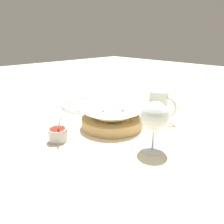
{
  "coord_description": "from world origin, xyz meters",
  "views": [
    {
      "loc": [
        0.58,
        -0.56,
        0.33
      ],
      "look_at": [
        0.04,
        -0.03,
        0.06
      ],
      "focal_mm": 35.0,
      "sensor_mm": 36.0,
      "label": 1
    }
  ],
  "objects": [
    {
      "name": "food_basket",
      "position": [
        0.04,
        -0.03,
        0.03
      ],
      "size": [
        0.23,
        0.23,
        0.08
      ],
      "color": "tan",
      "rests_on": "ground_plane"
    },
    {
      "name": "wine_glass",
      "position": [
        0.25,
        -0.06,
        0.1
      ],
      "size": [
        0.09,
        0.09,
        0.15
      ],
      "color": "silver",
      "rests_on": "ground_plane"
    },
    {
      "name": "ground_plane",
      "position": [
        0.0,
        0.0,
        0.0
      ],
      "size": [
        4.0,
        4.0,
        0.0
      ],
      "primitive_type": "plane",
      "color": "beige"
    },
    {
      "name": "beer_mug",
      "position": [
        0.11,
        0.16,
        0.05
      ],
      "size": [
        0.12,
        0.08,
        0.12
      ],
      "color": "silver",
      "rests_on": "ground_plane"
    },
    {
      "name": "side_plate",
      "position": [
        -0.23,
        0.04,
        0.01
      ],
      "size": [
        0.22,
        0.22,
        0.01
      ],
      "color": "white",
      "rests_on": "ground_plane"
    },
    {
      "name": "sauce_cup",
      "position": [
        -0.0,
        -0.24,
        0.02
      ],
      "size": [
        0.06,
        0.06,
        0.1
      ],
      "color": "#B7B7BC",
      "rests_on": "ground_plane"
    }
  ]
}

